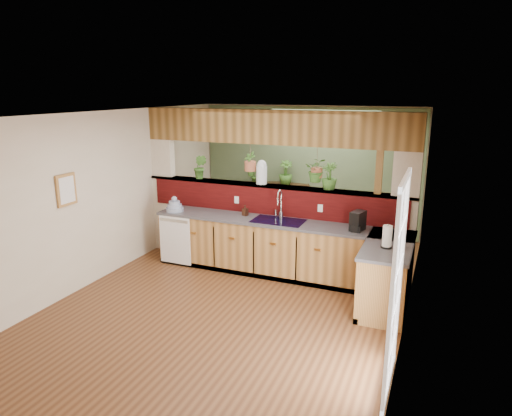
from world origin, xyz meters
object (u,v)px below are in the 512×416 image
at_px(glass_jar, 262,172).
at_px(shelving_console, 273,206).
at_px(soap_dispenser, 245,210).
at_px(paper_towel, 387,237).
at_px(coffee_maker, 358,222).
at_px(dish_stack, 175,207).
at_px(faucet, 280,203).

xyz_separation_m(glass_jar, shelving_console, (-0.51, 1.90, -1.09)).
height_order(soap_dispenser, paper_towel, paper_towel).
bearing_deg(glass_jar, soap_dispenser, -121.24).
relative_size(coffee_maker, glass_jar, 0.72).
height_order(coffee_maker, shelving_console, coffee_maker).
distance_m(dish_stack, soap_dispenser, 1.24).
relative_size(faucet, soap_dispenser, 2.70).
distance_m(faucet, soap_dispenser, 0.61).
height_order(dish_stack, coffee_maker, coffee_maker).
relative_size(dish_stack, soap_dispenser, 1.69).
bearing_deg(dish_stack, shelving_console, 69.62).
xyz_separation_m(faucet, paper_towel, (1.77, -0.79, -0.11)).
relative_size(soap_dispenser, coffee_maker, 0.61).
xyz_separation_m(faucet, coffee_maker, (1.27, -0.19, -0.12)).
distance_m(faucet, dish_stack, 1.83).
bearing_deg(faucet, paper_towel, -24.03).
xyz_separation_m(dish_stack, shelving_console, (0.89, 2.39, -0.48)).
distance_m(dish_stack, coffee_maker, 3.08).
xyz_separation_m(dish_stack, glass_jar, (1.40, 0.49, 0.61)).
height_order(faucet, coffee_maker, faucet).
relative_size(soap_dispenser, shelving_console, 0.12).
distance_m(glass_jar, shelving_console, 2.25).
xyz_separation_m(faucet, shelving_console, (-0.91, 2.12, -0.66)).
bearing_deg(paper_towel, glass_jar, 155.10).
height_order(faucet, paper_towel, faucet).
xyz_separation_m(soap_dispenser, shelving_console, (-0.33, 2.19, -0.49)).
bearing_deg(coffee_maker, glass_jar, -176.50).
height_order(paper_towel, shelving_console, paper_towel).
distance_m(dish_stack, shelving_console, 2.60).
bearing_deg(dish_stack, soap_dispenser, 9.50).
xyz_separation_m(dish_stack, paper_towel, (3.57, -0.52, 0.06)).
height_order(paper_towel, glass_jar, glass_jar).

